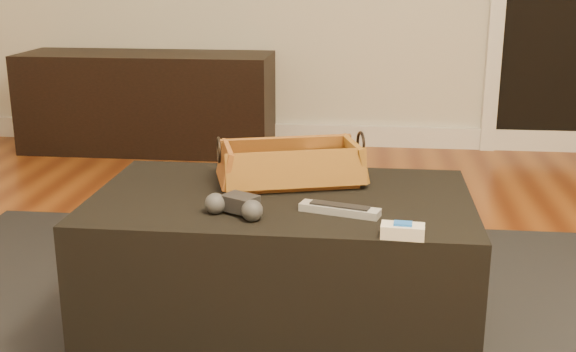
# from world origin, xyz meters

# --- Properties ---
(baseboard) EXTENTS (5.00, 0.04, 0.12)m
(baseboard) POSITION_xyz_m (0.00, 2.73, 0.06)
(baseboard) COLOR white
(baseboard) RESTS_ON floor
(media_cabinet) EXTENTS (1.40, 0.45, 0.55)m
(media_cabinet) POSITION_xyz_m (-1.07, 2.51, 0.27)
(media_cabinet) COLOR black
(media_cabinet) RESTS_ON floor
(area_rug) EXTENTS (2.60, 2.00, 0.01)m
(area_rug) POSITION_xyz_m (-0.05, 0.36, 0.01)
(area_rug) COLOR black
(area_rug) RESTS_ON floor
(ottoman) EXTENTS (1.00, 0.60, 0.42)m
(ottoman) POSITION_xyz_m (-0.05, 0.41, 0.22)
(ottoman) COLOR black
(ottoman) RESTS_ON area_rug
(tv_remote) EXTENTS (0.21, 0.12, 0.02)m
(tv_remote) POSITION_xyz_m (-0.05, 0.51, 0.46)
(tv_remote) COLOR black
(tv_remote) RESTS_ON wicker_basket
(cloth_bundle) EXTENTS (0.12, 0.09, 0.06)m
(cloth_bundle) POSITION_xyz_m (0.06, 0.58, 0.48)
(cloth_bundle) COLOR #C6B289
(cloth_bundle) RESTS_ON wicker_basket
(wicker_basket) EXTENTS (0.44, 0.31, 0.14)m
(wicker_basket) POSITION_xyz_m (-0.04, 0.53, 0.48)
(wicker_basket) COLOR #AE6027
(wicker_basket) RESTS_ON ottoman
(game_controller) EXTENTS (0.17, 0.13, 0.05)m
(game_controller) POSITION_xyz_m (-0.14, 0.24, 0.46)
(game_controller) COLOR black
(game_controller) RESTS_ON ottoman
(silver_remote) EXTENTS (0.21, 0.10, 0.02)m
(silver_remote) POSITION_xyz_m (0.11, 0.28, 0.44)
(silver_remote) COLOR #A8AAB0
(silver_remote) RESTS_ON ottoman
(cream_gadget) EXTENTS (0.10, 0.06, 0.04)m
(cream_gadget) POSITION_xyz_m (0.26, 0.14, 0.45)
(cream_gadget) COLOR silver
(cream_gadget) RESTS_ON ottoman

